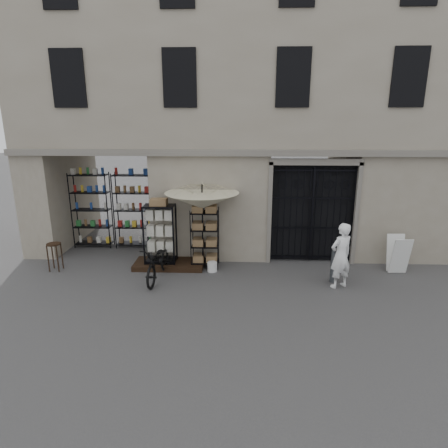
{
  "coord_description": "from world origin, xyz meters",
  "views": [
    {
      "loc": [
        -0.45,
        -8.56,
        4.12
      ],
      "look_at": [
        -0.8,
        1.4,
        1.35
      ],
      "focal_mm": 30.0,
      "sensor_mm": 36.0,
      "label": 1
    }
  ],
  "objects_px": {
    "wire_rack": "(205,239)",
    "bicycle": "(159,279)",
    "display_cabinet": "(160,237)",
    "easel_sign": "(398,254)",
    "shopkeeper": "(338,287)",
    "white_bucket": "(212,267)",
    "steel_bollard": "(334,266)",
    "market_umbrella": "(202,196)",
    "wooden_stool": "(55,256)"
  },
  "relations": [
    {
      "from": "white_bucket",
      "to": "bicycle",
      "type": "relative_size",
      "value": 0.15
    },
    {
      "from": "steel_bollard",
      "to": "easel_sign",
      "type": "distance_m",
      "value": 2.05
    },
    {
      "from": "steel_bollard",
      "to": "wooden_stool",
      "type": "bearing_deg",
      "value": 176.09
    },
    {
      "from": "display_cabinet",
      "to": "wire_rack",
      "type": "height_order",
      "value": "display_cabinet"
    },
    {
      "from": "shopkeeper",
      "to": "white_bucket",
      "type": "bearing_deg",
      "value": -42.57
    },
    {
      "from": "easel_sign",
      "to": "market_umbrella",
      "type": "bearing_deg",
      "value": 176.45
    },
    {
      "from": "white_bucket",
      "to": "steel_bollard",
      "type": "relative_size",
      "value": 0.31
    },
    {
      "from": "market_umbrella",
      "to": "shopkeeper",
      "type": "xyz_separation_m",
      "value": [
        3.58,
        -1.18,
        -2.1
      ]
    },
    {
      "from": "shopkeeper",
      "to": "display_cabinet",
      "type": "bearing_deg",
      "value": -41.32
    },
    {
      "from": "display_cabinet",
      "to": "steel_bollard",
      "type": "relative_size",
      "value": 2.02
    },
    {
      "from": "wire_rack",
      "to": "shopkeeper",
      "type": "distance_m",
      "value": 3.84
    },
    {
      "from": "display_cabinet",
      "to": "wooden_stool",
      "type": "height_order",
      "value": "display_cabinet"
    },
    {
      "from": "wire_rack",
      "to": "bicycle",
      "type": "relative_size",
      "value": 0.95
    },
    {
      "from": "market_umbrella",
      "to": "white_bucket",
      "type": "distance_m",
      "value": 2.01
    },
    {
      "from": "white_bucket",
      "to": "shopkeeper",
      "type": "relative_size",
      "value": 0.16
    },
    {
      "from": "steel_bollard",
      "to": "shopkeeper",
      "type": "distance_m",
      "value": 0.55
    },
    {
      "from": "white_bucket",
      "to": "wooden_stool",
      "type": "xyz_separation_m",
      "value": [
        -4.45,
        -0.08,
        0.29
      ]
    },
    {
      "from": "market_umbrella",
      "to": "bicycle",
      "type": "height_order",
      "value": "market_umbrella"
    },
    {
      "from": "white_bucket",
      "to": "wooden_stool",
      "type": "relative_size",
      "value": 0.35
    },
    {
      "from": "market_umbrella",
      "to": "steel_bollard",
      "type": "xyz_separation_m",
      "value": [
        3.51,
        -0.87,
        -1.65
      ]
    },
    {
      "from": "wire_rack",
      "to": "market_umbrella",
      "type": "distance_m",
      "value": 1.26
    },
    {
      "from": "white_bucket",
      "to": "steel_bollard",
      "type": "bearing_deg",
      "value": -10.52
    },
    {
      "from": "wire_rack",
      "to": "market_umbrella",
      "type": "bearing_deg",
      "value": -113.34
    },
    {
      "from": "market_umbrella",
      "to": "easel_sign",
      "type": "xyz_separation_m",
      "value": [
        5.44,
        -0.18,
        -1.57
      ]
    },
    {
      "from": "bicycle",
      "to": "steel_bollard",
      "type": "relative_size",
      "value": 2.04
    },
    {
      "from": "white_bucket",
      "to": "market_umbrella",
      "type": "bearing_deg",
      "value": 136.3
    },
    {
      "from": "white_bucket",
      "to": "easel_sign",
      "type": "distance_m",
      "value": 5.17
    },
    {
      "from": "market_umbrella",
      "to": "steel_bollard",
      "type": "distance_m",
      "value": 3.98
    },
    {
      "from": "bicycle",
      "to": "shopkeeper",
      "type": "bearing_deg",
      "value": 1.42
    },
    {
      "from": "bicycle",
      "to": "wooden_stool",
      "type": "height_order",
      "value": "bicycle"
    },
    {
      "from": "shopkeeper",
      "to": "bicycle",
      "type": "bearing_deg",
      "value": -30.98
    },
    {
      "from": "steel_bollard",
      "to": "easel_sign",
      "type": "relative_size",
      "value": 0.87
    },
    {
      "from": "wooden_stool",
      "to": "shopkeeper",
      "type": "bearing_deg",
      "value": -6.17
    },
    {
      "from": "bicycle",
      "to": "steel_bollard",
      "type": "height_order",
      "value": "bicycle"
    },
    {
      "from": "wire_rack",
      "to": "white_bucket",
      "type": "relative_size",
      "value": 6.26
    },
    {
      "from": "display_cabinet",
      "to": "bicycle",
      "type": "relative_size",
      "value": 0.99
    },
    {
      "from": "steel_bollard",
      "to": "easel_sign",
      "type": "xyz_separation_m",
      "value": [
        1.93,
        0.69,
        0.09
      ]
    },
    {
      "from": "wire_rack",
      "to": "shopkeeper",
      "type": "xyz_separation_m",
      "value": [
        3.52,
        -1.26,
        -0.85
      ]
    },
    {
      "from": "shopkeeper",
      "to": "easel_sign",
      "type": "relative_size",
      "value": 1.63
    },
    {
      "from": "wire_rack",
      "to": "easel_sign",
      "type": "xyz_separation_m",
      "value": [
        5.38,
        -0.26,
        -0.31
      ]
    },
    {
      "from": "wire_rack",
      "to": "steel_bollard",
      "type": "height_order",
      "value": "wire_rack"
    },
    {
      "from": "bicycle",
      "to": "easel_sign",
      "type": "distance_m",
      "value": 6.6
    },
    {
      "from": "wooden_stool",
      "to": "steel_bollard",
      "type": "relative_size",
      "value": 0.89
    },
    {
      "from": "shopkeeper",
      "to": "easel_sign",
      "type": "height_order",
      "value": "easel_sign"
    },
    {
      "from": "wire_rack",
      "to": "wooden_stool",
      "type": "height_order",
      "value": "wire_rack"
    },
    {
      "from": "display_cabinet",
      "to": "easel_sign",
      "type": "distance_m",
      "value": 6.68
    },
    {
      "from": "bicycle",
      "to": "shopkeeper",
      "type": "xyz_separation_m",
      "value": [
        4.69,
        -0.32,
        0.0
      ]
    },
    {
      "from": "market_umbrella",
      "to": "easel_sign",
      "type": "relative_size",
      "value": 2.82
    },
    {
      "from": "market_umbrella",
      "to": "display_cabinet",
      "type": "bearing_deg",
      "value": 178.34
    },
    {
      "from": "display_cabinet",
      "to": "wooden_stool",
      "type": "relative_size",
      "value": 2.27
    }
  ]
}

